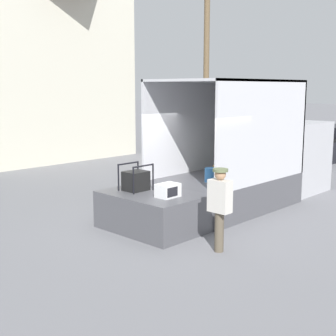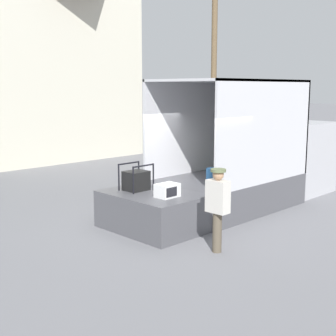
% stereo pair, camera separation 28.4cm
% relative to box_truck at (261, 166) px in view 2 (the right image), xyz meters
% --- Properties ---
extents(ground_plane, '(160.00, 160.00, 0.00)m').
position_rel_box_truck_xyz_m(ground_plane, '(-3.43, 0.00, -0.95)').
color(ground_plane, slate).
extents(box_truck, '(5.94, 2.34, 3.34)m').
position_rel_box_truck_xyz_m(box_truck, '(0.00, 0.00, 0.00)').
color(box_truck, '#B2B2B7').
rests_on(box_truck, ground).
extents(tailgate_deck, '(1.58, 2.22, 0.84)m').
position_rel_box_truck_xyz_m(tailgate_deck, '(-4.22, 0.00, -0.54)').
color(tailgate_deck, '#4C4C51').
rests_on(tailgate_deck, ground).
extents(microwave, '(0.48, 0.37, 0.29)m').
position_rel_box_truck_xyz_m(microwave, '(-4.25, -0.52, 0.03)').
color(microwave, white).
rests_on(microwave, tailgate_deck).
extents(portable_generator, '(0.64, 0.54, 0.61)m').
position_rel_box_truck_xyz_m(portable_generator, '(-4.27, 0.46, 0.11)').
color(portable_generator, black).
rests_on(portable_generator, tailgate_deck).
extents(worker_person, '(0.29, 0.44, 1.64)m').
position_rel_box_truck_xyz_m(worker_person, '(-4.33, -1.96, 0.04)').
color(worker_person, brown).
rests_on(worker_person, ground).
extents(pickup_truck_black, '(5.15, 1.92, 1.48)m').
position_rel_box_truck_xyz_m(pickup_truck_black, '(8.26, 1.99, -0.34)').
color(pickup_truck_black, black).
rests_on(pickup_truck_black, ground).
extents(house_backdrop, '(8.01, 6.86, 9.68)m').
position_rel_box_truck_xyz_m(house_backdrop, '(-0.06, 12.55, 3.98)').
color(house_backdrop, beige).
rests_on(house_backdrop, ground).
extents(utility_pole, '(1.80, 0.28, 8.17)m').
position_rel_box_truck_xyz_m(utility_pole, '(6.89, 7.54, 3.29)').
color(utility_pole, brown).
rests_on(utility_pole, ground).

